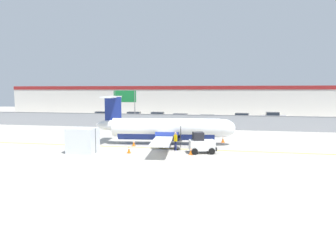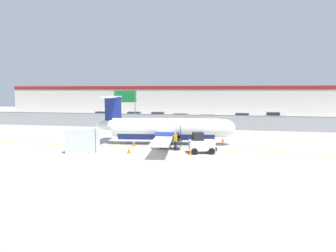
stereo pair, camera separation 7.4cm
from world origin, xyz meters
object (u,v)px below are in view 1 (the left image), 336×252
at_px(cargo_container, 83,140).
at_px(parked_car_3, 180,118).
at_px(traffic_cone_far_left, 129,150).
at_px(parked_car_2, 158,116).
at_px(parked_car_1, 135,116).
at_px(parked_car_0, 101,116).
at_px(highway_sign, 125,99).
at_px(traffic_cone_near_left, 134,143).
at_px(ground_crew_worker, 176,140).
at_px(parked_car_4, 208,120).
at_px(traffic_cone_near_right, 191,151).
at_px(commuter_airplane, 169,129).
at_px(baggage_tug, 201,144).
at_px(parked_car_5, 243,118).
at_px(parked_car_6, 273,117).
at_px(traffic_cone_far_right, 223,140).

height_order(cargo_container, parked_car_3, cargo_container).
height_order(traffic_cone_far_left, parked_car_2, parked_car_2).
xyz_separation_m(parked_car_1, parked_car_2, (4.25, 0.50, 0.00)).
height_order(parked_car_0, highway_sign, highway_sign).
xyz_separation_m(cargo_container, parked_car_2, (-0.19, 29.86, -0.21)).
bearing_deg(traffic_cone_near_left, ground_crew_worker, -17.58).
bearing_deg(parked_car_0, traffic_cone_near_left, 115.77).
bearing_deg(ground_crew_worker, parked_car_4, 60.64).
distance_m(ground_crew_worker, traffic_cone_near_left, 4.75).
xyz_separation_m(traffic_cone_near_right, highway_sign, (-13.09, 20.71, 3.83)).
height_order(commuter_airplane, parked_car_2, commuter_airplane).
xyz_separation_m(baggage_tug, parked_car_5, (4.10, 28.19, 0.04)).
xyz_separation_m(traffic_cone_near_right, parked_car_6, (10.24, 32.43, 0.58)).
xyz_separation_m(commuter_airplane, baggage_tug, (3.78, -4.02, -0.75)).
relative_size(traffic_cone_near_right, parked_car_3, 0.15).
bearing_deg(traffic_cone_far_left, parked_car_2, 98.29).
xyz_separation_m(traffic_cone_far_right, parked_car_5, (2.46, 21.69, 0.58)).
xyz_separation_m(traffic_cone_far_right, highway_sign, (-15.56, 13.41, 3.83)).
bearing_deg(parked_car_3, cargo_container, 83.55).
bearing_deg(highway_sign, commuter_airplane, -57.45).
bearing_deg(traffic_cone_near_right, highway_sign, 122.30).
height_order(traffic_cone_far_left, parked_car_3, parked_car_3).
height_order(cargo_container, parked_car_1, cargo_container).
bearing_deg(parked_car_1, baggage_tug, -65.17).
xyz_separation_m(baggage_tug, traffic_cone_far_left, (-6.28, -1.22, -0.54)).
relative_size(parked_car_1, parked_car_4, 1.00).
distance_m(cargo_container, parked_car_5, 33.33).
bearing_deg(parked_car_4, parked_car_5, 37.14).
xyz_separation_m(baggage_tug, highway_sign, (-13.92, 19.90, 3.28)).
distance_m(traffic_cone_near_right, traffic_cone_far_left, 5.47).
height_order(traffic_cone_far_right, parked_car_4, parked_car_4).
bearing_deg(traffic_cone_near_right, parked_car_0, 125.66).
height_order(cargo_container, traffic_cone_near_left, cargo_container).
xyz_separation_m(traffic_cone_near_left, traffic_cone_far_right, (8.62, 4.12, 0.00)).
bearing_deg(highway_sign, parked_car_4, 16.11).
xyz_separation_m(parked_car_0, parked_car_4, (19.68, -3.85, 0.00)).
distance_m(traffic_cone_near_left, parked_car_3, 22.65).
height_order(parked_car_1, parked_car_4, same).
bearing_deg(parked_car_6, traffic_cone_near_left, -120.51).
height_order(traffic_cone_far_left, parked_car_1, parked_car_1).
bearing_deg(baggage_tug, parked_car_6, 56.87).
xyz_separation_m(parked_car_6, highway_sign, (-23.34, -11.72, 3.24)).
relative_size(traffic_cone_far_right, parked_car_4, 0.15).
distance_m(commuter_airplane, parked_car_4, 19.67).
height_order(baggage_tug, parked_car_0, baggage_tug).
height_order(traffic_cone_near_right, parked_car_4, parked_car_4).
bearing_deg(highway_sign, cargo_container, -80.70).
height_order(cargo_container, parked_car_0, cargo_container).
distance_m(traffic_cone_near_left, parked_car_4, 21.89).
bearing_deg(traffic_cone_far_left, parked_car_5, 70.55).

